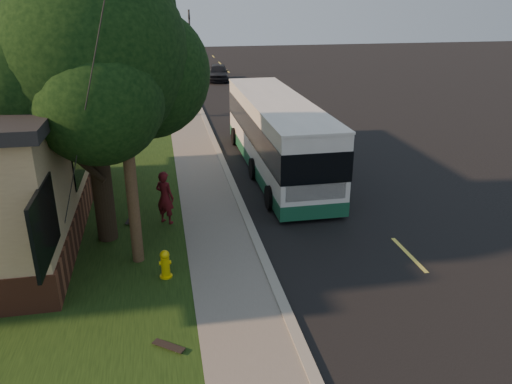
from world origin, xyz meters
TOP-DOWN VIEW (x-y plane):
  - ground at (0.00, 0.00)m, footprint 120.00×120.00m
  - road at (4.00, 10.00)m, footprint 8.00×80.00m
  - curb at (0.00, 10.00)m, footprint 0.25×80.00m
  - sidewalk at (-1.00, 10.00)m, footprint 2.00×80.00m
  - grass_verge at (-4.50, 10.00)m, footprint 5.00×80.00m
  - fire_hydrant at (-2.60, 0.00)m, footprint 0.32×0.32m
  - utility_pole at (-3.31, 0.99)m, footprint 2.86×3.21m
  - leafy_tree at (-4.17, 2.65)m, footprint 6.30×6.00m
  - bare_tree_near at (-3.50, 18.00)m, footprint 1.38×1.21m
  - bare_tree_far at (-3.00, 30.00)m, footprint 1.38×1.21m
  - traffic_signal at (0.50, 34.00)m, footprint 0.18×0.22m
  - transit_bus at (2.04, 7.71)m, footprint 2.46×10.68m
  - skateboarder at (-2.50, 3.25)m, footprint 0.73×0.69m
  - skateboard_main at (-3.59, 3.60)m, footprint 0.34×0.78m
  - skateboard_spare at (-2.62, -2.78)m, footprint 0.67×0.57m
  - distant_car at (2.47, 30.71)m, footprint 2.03×4.12m

SIDE VIEW (x-z plane):
  - ground at x=0.00m, z-range 0.00..0.00m
  - road at x=4.00m, z-range 0.00..0.01m
  - grass_verge at x=-4.50m, z-range 0.00..0.07m
  - sidewalk at x=-1.00m, z-range 0.00..0.08m
  - curb at x=0.00m, z-range 0.00..0.12m
  - skateboard_spare at x=-2.62m, z-range 0.09..0.15m
  - skateboard_main at x=-3.59m, z-range 0.09..0.16m
  - fire_hydrant at x=-2.60m, z-range 0.06..0.80m
  - distant_car at x=2.47m, z-range 0.00..1.35m
  - skateboarder at x=-2.50m, z-range 0.07..1.75m
  - transit_bus at x=2.04m, z-range 0.10..2.99m
  - bare_tree_far at x=-3.00m, z-range -0.01..4.02m
  - bare_tree_near at x=-3.50m, z-range 0.00..4.30m
  - traffic_signal at x=0.50m, z-range 0.41..5.91m
  - utility_pole at x=-3.31m, z-range 0.10..9.17m
  - leafy_tree at x=-4.17m, z-range 1.27..9.07m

